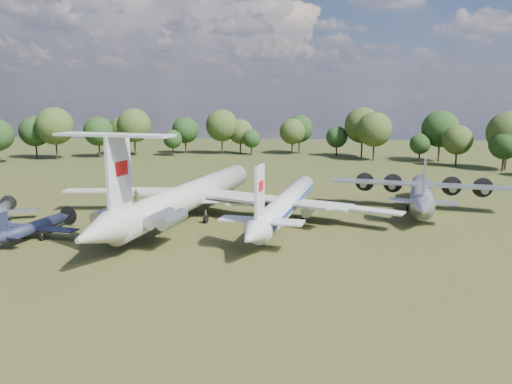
# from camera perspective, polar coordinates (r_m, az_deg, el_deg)

# --- Properties ---
(ground) EXTENTS (300.00, 300.00, 0.00)m
(ground) POSITION_cam_1_polar(r_m,az_deg,el_deg) (74.99, -8.33, -3.48)
(ground) COLOR #1E3B13
(ground) RESTS_ON ground
(il62_airliner) EXTENTS (55.77, 65.68, 5.62)m
(il62_airliner) POSITION_cam_1_polar(r_m,az_deg,el_deg) (76.92, -7.41, -0.94)
(il62_airliner) COLOR silver
(il62_airliner) RESTS_ON ground
(tu104_jet) EXTENTS (41.39, 50.36, 4.49)m
(tu104_jet) POSITION_cam_1_polar(r_m,az_deg,el_deg) (74.00, 3.46, -1.79)
(tu104_jet) COLOR silver
(tu104_jet) RESTS_ON ground
(an12_transport) EXTENTS (35.93, 38.52, 4.31)m
(an12_transport) POSITION_cam_1_polar(r_m,az_deg,el_deg) (86.40, 18.38, -0.56)
(an12_transport) COLOR #A2A4AA
(an12_transport) RESTS_ON ground
(small_prop_west) EXTENTS (14.90, 18.18, 2.35)m
(small_prop_west) POSITION_cam_1_polar(r_m,az_deg,el_deg) (71.72, -24.04, -4.01)
(small_prop_west) COLOR #151931
(small_prop_west) RESTS_ON ground
(small_prop_northwest) EXTENTS (15.01, 17.33, 2.14)m
(small_prop_northwest) POSITION_cam_1_polar(r_m,az_deg,el_deg) (84.42, -27.23, -2.23)
(small_prop_northwest) COLOR #94979B
(small_prop_northwest) RESTS_ON ground
(person_on_il62) EXTENTS (0.71, 0.51, 1.80)m
(person_on_il62) POSITION_cam_1_polar(r_m,az_deg,el_deg) (62.57, -13.53, -0.41)
(person_on_il62) COLOR olive
(person_on_il62) RESTS_ON il62_airliner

